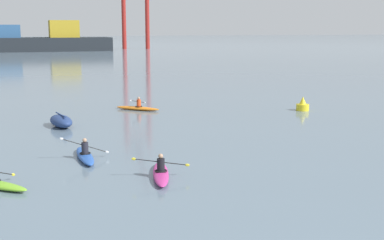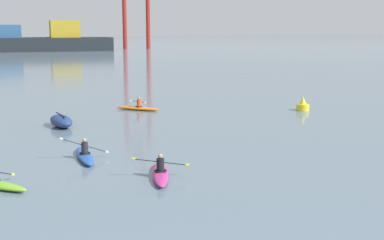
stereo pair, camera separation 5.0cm
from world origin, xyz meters
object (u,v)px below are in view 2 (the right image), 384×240
kayak_blue (85,155)px  channel_buoy (303,105)px  container_barge (7,41)px  kayak_orange (138,108)px  capsized_dinghy (61,121)px  kayak_magenta (160,173)px

kayak_blue → channel_buoy: bearing=28.3°
container_barge → kayak_orange: 101.62m
capsized_dinghy → kayak_orange: (5.61, 4.66, -0.18)m
kayak_magenta → channel_buoy: bearing=42.3°
container_barge → kayak_orange: size_ratio=17.59×
kayak_orange → kayak_blue: bearing=-112.3°
capsized_dinghy → kayak_magenta: size_ratio=0.80×
container_barge → kayak_blue: size_ratio=15.25×
kayak_orange → kayak_blue: size_ratio=0.87×
capsized_dinghy → kayak_blue: bearing=-86.5°
kayak_orange → kayak_magenta: bearing=-99.2°
channel_buoy → container_barge: bearing=102.1°
container_barge → kayak_magenta: 117.58m
kayak_magenta → container_barge: bearing=94.3°
container_barge → kayak_blue: (6.34, -113.47, -2.43)m
channel_buoy → kayak_magenta: channel_buoy is taller
channel_buoy → kayak_magenta: (-13.67, -12.45, -0.19)m
capsized_dinghy → kayak_magenta: bearing=-75.7°
container_barge → kayak_magenta: bearing=-85.7°
container_barge → channel_buoy: size_ratio=52.08×
capsized_dinghy → kayak_orange: size_ratio=0.94×
kayak_blue → kayak_orange: bearing=67.7°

